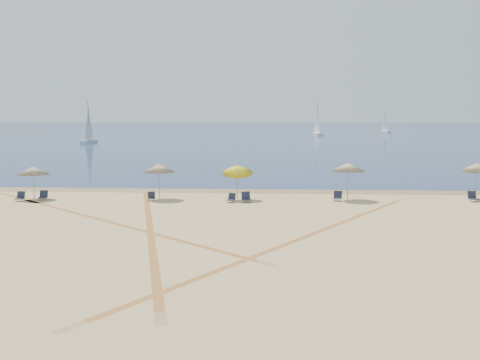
% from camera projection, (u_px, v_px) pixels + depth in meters
% --- Properties ---
extents(ground, '(160.00, 160.00, 0.00)m').
position_uv_depth(ground, '(207.00, 282.00, 19.65)').
color(ground, tan).
rests_on(ground, ground).
extents(ocean, '(500.00, 500.00, 0.00)m').
position_uv_depth(ocean, '(267.00, 129.00, 242.79)').
color(ocean, '#0C2151').
rests_on(ocean, ground).
extents(wet_sand, '(500.00, 500.00, 0.00)m').
position_uv_depth(wet_sand, '(243.00, 191.00, 43.45)').
color(wet_sand, olive).
rests_on(wet_sand, ground).
extents(umbrella_1, '(2.20, 2.20, 2.34)m').
position_uv_depth(umbrella_1, '(33.00, 171.00, 38.95)').
color(umbrella_1, gray).
rests_on(umbrella_1, ground).
extents(umbrella_2, '(2.23, 2.23, 2.51)m').
position_uv_depth(umbrella_2, '(159.00, 168.00, 38.91)').
color(umbrella_2, gray).
rests_on(umbrella_2, ground).
extents(umbrella_3, '(2.13, 2.20, 2.69)m').
position_uv_depth(umbrella_3, '(237.00, 169.00, 38.69)').
color(umbrella_3, gray).
rests_on(umbrella_3, ground).
extents(umbrella_4, '(2.34, 2.34, 2.61)m').
position_uv_depth(umbrella_4, '(348.00, 167.00, 38.56)').
color(umbrella_4, gray).
rests_on(umbrella_4, ground).
extents(umbrella_5, '(2.11, 2.14, 2.62)m').
position_uv_depth(umbrella_5, '(477.00, 167.00, 38.77)').
color(umbrella_5, gray).
rests_on(umbrella_5, ground).
extents(chair_2, '(0.56, 0.64, 0.64)m').
position_uv_depth(chair_2, '(20.00, 197.00, 38.28)').
color(chair_2, black).
rests_on(chair_2, ground).
extents(chair_3, '(0.61, 0.69, 0.66)m').
position_uv_depth(chair_3, '(43.00, 196.00, 38.72)').
color(chair_3, black).
rests_on(chair_3, ground).
extents(chair_4, '(0.58, 0.65, 0.59)m').
position_uv_depth(chair_4, '(151.00, 197.00, 38.50)').
color(chair_4, black).
rests_on(chair_4, ground).
extents(chair_5, '(0.62, 0.69, 0.60)m').
position_uv_depth(chair_5, '(231.00, 198.00, 37.74)').
color(chair_5, black).
rests_on(chair_5, ground).
extents(chair_6, '(0.74, 0.81, 0.70)m').
position_uv_depth(chair_6, '(246.00, 198.00, 37.68)').
color(chair_6, black).
rests_on(chair_6, ground).
extents(chair_7, '(0.68, 0.76, 0.67)m').
position_uv_depth(chair_7, '(338.00, 196.00, 38.37)').
color(chair_7, black).
rests_on(chair_7, ground).
extents(chair_8, '(0.67, 0.75, 0.69)m').
position_uv_depth(chair_8, '(473.00, 197.00, 38.03)').
color(chair_8, black).
rests_on(chair_8, ground).
extents(sailboat_0, '(2.09, 6.04, 8.81)m').
position_uv_depth(sailboat_0, '(89.00, 130.00, 119.30)').
color(sailboat_0, white).
rests_on(sailboat_0, ocean).
extents(sailboat_1, '(3.10, 6.71, 9.68)m').
position_uv_depth(sailboat_1, '(317.00, 125.00, 162.09)').
color(sailboat_1, white).
rests_on(sailboat_1, ocean).
extents(sailboat_2, '(3.09, 4.87, 7.14)m').
position_uv_depth(sailboat_2, '(385.00, 126.00, 187.41)').
color(sailboat_2, white).
rests_on(sailboat_2, ocean).
extents(tire_tracks, '(51.63, 44.32, 0.00)m').
position_uv_depth(tire_tracks, '(176.00, 226.00, 29.65)').
color(tire_tracks, tan).
rests_on(tire_tracks, ground).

